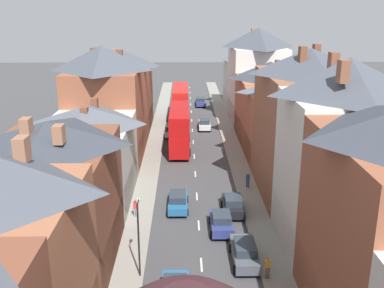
{
  "coord_description": "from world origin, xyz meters",
  "views": [
    {
      "loc": [
        -1.16,
        -16.09,
        17.81
      ],
      "look_at": [
        -0.31,
        33.49,
        2.38
      ],
      "focal_mm": 42.0,
      "sensor_mm": 36.0,
      "label": 1
    }
  ],
  "objects_px": {
    "car_parked_left_b": "(221,222)",
    "car_parked_right_b": "(244,252)",
    "pedestrian_near_right": "(268,266)",
    "pedestrian_mid_left": "(135,207)",
    "double_decker_bus_mid_street": "(179,128)",
    "street_lamp": "(139,234)",
    "car_near_blue": "(171,131)",
    "car_far_grey": "(178,201)",
    "car_mid_black": "(233,205)",
    "double_decker_bus_lead": "(180,103)",
    "car_parked_right_a": "(201,101)",
    "pedestrian_mid_right": "(248,179)",
    "car_near_silver": "(204,124)"
  },
  "relations": [
    {
      "from": "double_decker_bus_lead",
      "to": "car_mid_black",
      "type": "relative_size",
      "value": 2.7
    },
    {
      "from": "car_near_blue",
      "to": "pedestrian_near_right",
      "type": "distance_m",
      "value": 35.52
    },
    {
      "from": "car_near_silver",
      "to": "pedestrian_mid_left",
      "type": "height_order",
      "value": "pedestrian_mid_left"
    },
    {
      "from": "double_decker_bus_lead",
      "to": "pedestrian_near_right",
      "type": "relative_size",
      "value": 6.71
    },
    {
      "from": "double_decker_bus_mid_street",
      "to": "car_parked_right_b",
      "type": "distance_m",
      "value": 27.28
    },
    {
      "from": "double_decker_bus_lead",
      "to": "car_mid_black",
      "type": "distance_m",
      "value": 34.61
    },
    {
      "from": "double_decker_bus_mid_street",
      "to": "car_near_blue",
      "type": "height_order",
      "value": "double_decker_bus_mid_street"
    },
    {
      "from": "car_parked_right_b",
      "to": "pedestrian_mid_right",
      "type": "height_order",
      "value": "pedestrian_mid_right"
    },
    {
      "from": "car_parked_right_b",
      "to": "car_near_blue",
      "type": "bearing_deg",
      "value": 100.79
    },
    {
      "from": "car_near_silver",
      "to": "car_far_grey",
      "type": "relative_size",
      "value": 0.9
    },
    {
      "from": "double_decker_bus_lead",
      "to": "car_near_silver",
      "type": "xyz_separation_m",
      "value": [
        3.61,
        -6.01,
        -2.02
      ]
    },
    {
      "from": "car_parked_right_a",
      "to": "street_lamp",
      "type": "height_order",
      "value": "street_lamp"
    },
    {
      "from": "pedestrian_near_right",
      "to": "street_lamp",
      "type": "bearing_deg",
      "value": 176.07
    },
    {
      "from": "car_far_grey",
      "to": "car_parked_right_b",
      "type": "relative_size",
      "value": 0.99
    },
    {
      "from": "car_parked_right_a",
      "to": "street_lamp",
      "type": "xyz_separation_m",
      "value": [
        -6.05,
        -54.04,
        2.43
      ]
    },
    {
      "from": "car_parked_right_b",
      "to": "car_parked_right_a",
      "type": "bearing_deg",
      "value": 91.42
    },
    {
      "from": "pedestrian_near_right",
      "to": "pedestrian_mid_right",
      "type": "xyz_separation_m",
      "value": [
        0.82,
        15.75,
        0.0
      ]
    },
    {
      "from": "car_parked_left_b",
      "to": "car_parked_right_b",
      "type": "height_order",
      "value": "car_parked_left_b"
    },
    {
      "from": "car_parked_right_a",
      "to": "pedestrian_mid_right",
      "type": "xyz_separation_m",
      "value": [
        3.39,
        -38.89,
        0.22
      ]
    },
    {
      "from": "car_mid_black",
      "to": "pedestrian_mid_left",
      "type": "distance_m",
      "value": 8.6
    },
    {
      "from": "car_parked_left_b",
      "to": "car_parked_right_b",
      "type": "distance_m",
      "value": 4.89
    },
    {
      "from": "double_decker_bus_lead",
      "to": "car_near_blue",
      "type": "relative_size",
      "value": 2.83
    },
    {
      "from": "double_decker_bus_mid_street",
      "to": "car_near_blue",
      "type": "xyz_separation_m",
      "value": [
        -1.29,
        5.79,
        -2.0
      ]
    },
    {
      "from": "pedestrian_mid_right",
      "to": "car_parked_right_a",
      "type": "bearing_deg",
      "value": 94.98
    },
    {
      "from": "car_parked_right_a",
      "to": "pedestrian_mid_right",
      "type": "relative_size",
      "value": 2.77
    },
    {
      "from": "double_decker_bus_mid_street",
      "to": "car_far_grey",
      "type": "height_order",
      "value": "double_decker_bus_mid_street"
    },
    {
      "from": "car_mid_black",
      "to": "car_parked_right_b",
      "type": "height_order",
      "value": "same"
    },
    {
      "from": "double_decker_bus_lead",
      "to": "car_parked_right_b",
      "type": "relative_size",
      "value": 2.4
    },
    {
      "from": "car_mid_black",
      "to": "car_far_grey",
      "type": "distance_m",
      "value": 5.0
    },
    {
      "from": "car_parked_right_a",
      "to": "pedestrian_mid_left",
      "type": "height_order",
      "value": "pedestrian_mid_left"
    },
    {
      "from": "car_far_grey",
      "to": "car_mid_black",
      "type": "bearing_deg",
      "value": -11.36
    },
    {
      "from": "car_parked_right_a",
      "to": "street_lamp",
      "type": "relative_size",
      "value": 0.81
    },
    {
      "from": "car_far_grey",
      "to": "pedestrian_mid_left",
      "type": "height_order",
      "value": "pedestrian_mid_left"
    },
    {
      "from": "car_parked_right_a",
      "to": "car_near_blue",
      "type": "bearing_deg",
      "value": -103.83
    },
    {
      "from": "car_near_silver",
      "to": "car_parked_left_b",
      "type": "bearing_deg",
      "value": -90.0
    },
    {
      "from": "car_mid_black",
      "to": "car_parked_left_b",
      "type": "distance_m",
      "value": 3.52
    },
    {
      "from": "pedestrian_near_right",
      "to": "pedestrian_mid_left",
      "type": "xyz_separation_m",
      "value": [
        -9.83,
        9.33,
        0.0
      ]
    },
    {
      "from": "car_near_blue",
      "to": "car_near_silver",
      "type": "xyz_separation_m",
      "value": [
        4.9,
        3.64,
        -0.02
      ]
    },
    {
      "from": "car_far_grey",
      "to": "pedestrian_near_right",
      "type": "height_order",
      "value": "pedestrian_near_right"
    },
    {
      "from": "double_decker_bus_mid_street",
      "to": "pedestrian_mid_left",
      "type": "xyz_separation_m",
      "value": [
        -3.65,
        -19.61,
        -1.78
      ]
    },
    {
      "from": "pedestrian_near_right",
      "to": "street_lamp",
      "type": "relative_size",
      "value": 0.29
    },
    {
      "from": "car_parked_left_b",
      "to": "street_lamp",
      "type": "bearing_deg",
      "value": -133.83
    },
    {
      "from": "car_mid_black",
      "to": "car_parked_left_b",
      "type": "height_order",
      "value": "car_parked_left_b"
    },
    {
      "from": "double_decker_bus_lead",
      "to": "pedestrian_mid_right",
      "type": "relative_size",
      "value": 6.71
    },
    {
      "from": "car_parked_right_a",
      "to": "pedestrian_near_right",
      "type": "bearing_deg",
      "value": -87.31
    },
    {
      "from": "double_decker_bus_mid_street",
      "to": "car_near_blue",
      "type": "bearing_deg",
      "value": 102.57
    },
    {
      "from": "double_decker_bus_mid_street",
      "to": "car_parked_right_a",
      "type": "relative_size",
      "value": 2.42
    },
    {
      "from": "pedestrian_mid_left",
      "to": "double_decker_bus_mid_street",
      "type": "bearing_deg",
      "value": 79.46
    },
    {
      "from": "car_near_blue",
      "to": "car_parked_right_a",
      "type": "xyz_separation_m",
      "value": [
        4.9,
        19.91,
        0.0
      ]
    },
    {
      "from": "car_mid_black",
      "to": "pedestrian_near_right",
      "type": "xyz_separation_m",
      "value": [
        1.27,
        -10.17,
        0.2
      ]
    }
  ]
}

